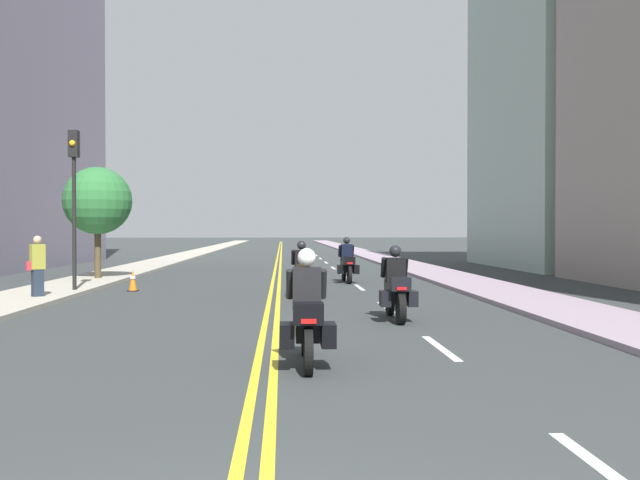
{
  "coord_description": "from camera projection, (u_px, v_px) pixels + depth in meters",
  "views": [
    {
      "loc": [
        0.24,
        -3.21,
        1.91
      ],
      "look_at": [
        1.43,
        19.0,
        1.6
      ],
      "focal_mm": 39.24,
      "sensor_mm": 36.0,
      "label": 1
    }
  ],
  "objects": [
    {
      "name": "ground_plane",
      "position": [
        279.0,
        256.0,
        51.14
      ],
      "size": [
        264.0,
        264.0,
        0.0
      ],
      "primitive_type": "plane",
      "color": "#333738"
    },
    {
      "name": "sidewalk_left",
      "position": [
        185.0,
        256.0,
        50.78
      ],
      "size": [
        2.43,
        144.0,
        0.12
      ],
      "primitive_type": "cube",
      "color": "#AAA596",
      "rests_on": "ground"
    },
    {
      "name": "sidewalk_right",
      "position": [
        372.0,
        255.0,
        51.51
      ],
      "size": [
        2.43,
        144.0,
        0.12
      ],
      "primitive_type": "cube",
      "color": "gray",
      "rests_on": "ground"
    },
    {
      "name": "centreline_yellow_inner",
      "position": [
        278.0,
        256.0,
        51.14
      ],
      "size": [
        0.12,
        132.0,
        0.01
      ],
      "primitive_type": "cube",
      "color": "yellow",
      "rests_on": "ground"
    },
    {
      "name": "centreline_yellow_outer",
      "position": [
        281.0,
        256.0,
        51.15
      ],
      "size": [
        0.12,
        132.0,
        0.01
      ],
      "primitive_type": "cube",
      "color": "yellow",
      "rests_on": "ground"
    },
    {
      "name": "lane_dashes_white",
      "position": [
        338.0,
        271.0,
        32.32
      ],
      "size": [
        0.14,
        56.4,
        0.01
      ],
      "color": "silver",
      "rests_on": "ground"
    },
    {
      "name": "building_right_1",
      "position": [
        582.0,
        53.0,
        36.04
      ],
      "size": [
        8.68,
        12.51,
        22.14
      ],
      "color": "#AAC4B8",
      "rests_on": "ground"
    },
    {
      "name": "motorcycle_0",
      "position": [
        307.0,
        319.0,
        9.79
      ],
      "size": [
        0.76,
        2.11,
        1.66
      ],
      "rotation": [
        0.0,
        0.0,
        -0.0
      ],
      "color": "black",
      "rests_on": "ground"
    },
    {
      "name": "motorcycle_1",
      "position": [
        396.0,
        290.0,
        14.79
      ],
      "size": [
        0.76,
        2.2,
        1.6
      ],
      "rotation": [
        0.0,
        0.0,
        -0.01
      ],
      "color": "black",
      "rests_on": "ground"
    },
    {
      "name": "motorcycle_2",
      "position": [
        302.0,
        273.0,
        20.22
      ],
      "size": [
        0.77,
        2.18,
        1.61
      ],
      "rotation": [
        0.0,
        0.0,
        0.03
      ],
      "color": "black",
      "rests_on": "ground"
    },
    {
      "name": "motorcycle_3",
      "position": [
        347.0,
        264.0,
        25.52
      ],
      "size": [
        0.78,
        2.24,
        1.67
      ],
      "rotation": [
        0.0,
        0.0,
        0.04
      ],
      "color": "black",
      "rests_on": "ground"
    },
    {
      "name": "traffic_cone_0",
      "position": [
        133.0,
        280.0,
        21.88
      ],
      "size": [
        0.32,
        0.32,
        0.68
      ],
      "color": "black",
      "rests_on": "ground"
    },
    {
      "name": "traffic_light_near",
      "position": [
        74.0,
        182.0,
        20.95
      ],
      "size": [
        0.28,
        0.38,
        4.91
      ],
      "color": "black",
      "rests_on": "ground"
    },
    {
      "name": "pedestrian_0",
      "position": [
        37.0,
        267.0,
        18.9
      ],
      "size": [
        0.47,
        0.43,
        1.77
      ],
      "rotation": [
        0.0,
        0.0,
        3.82
      ],
      "color": "#202A38",
      "rests_on": "ground"
    },
    {
      "name": "street_tree_0",
      "position": [
        98.0,
        201.0,
        26.17
      ],
      "size": [
        2.53,
        2.53,
        4.29
      ],
      "color": "#483C24",
      "rests_on": "ground"
    }
  ]
}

